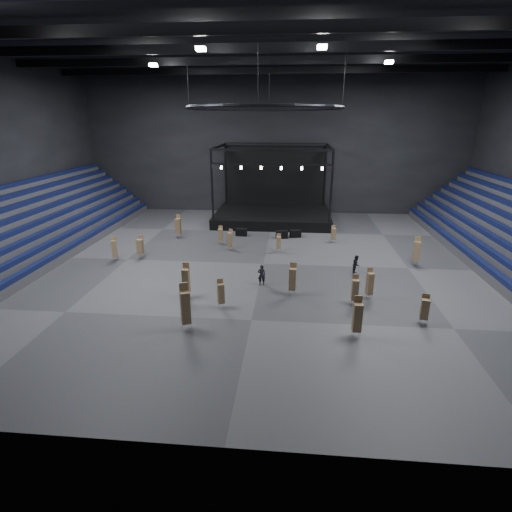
# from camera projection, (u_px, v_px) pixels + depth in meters

# --- Properties ---
(floor) EXTENTS (50.00, 50.00, 0.00)m
(floor) POSITION_uv_depth(u_px,v_px,m) (264.00, 264.00, 35.42)
(floor) COLOR #48484A
(floor) RESTS_ON ground
(ceiling) EXTENTS (50.00, 42.00, 0.20)m
(ceiling) POSITION_uv_depth(u_px,v_px,m) (265.00, 36.00, 29.52)
(ceiling) COLOR black
(ceiling) RESTS_ON wall_back
(wall_back) EXTENTS (50.00, 0.20, 18.00)m
(wall_back) POSITION_uv_depth(u_px,v_px,m) (276.00, 144.00, 52.23)
(wall_back) COLOR black
(wall_back) RESTS_ON ground
(wall_front) EXTENTS (50.00, 0.20, 18.00)m
(wall_front) POSITION_uv_depth(u_px,v_px,m) (217.00, 226.00, 12.71)
(wall_front) COLOR black
(wall_front) RESTS_ON ground
(bleachers_left) EXTENTS (7.20, 40.00, 6.40)m
(bleachers_left) POSITION_uv_depth(u_px,v_px,m) (16.00, 238.00, 36.81)
(bleachers_left) COLOR #454548
(bleachers_left) RESTS_ON floor
(stage) EXTENTS (14.00, 10.00, 9.20)m
(stage) POSITION_uv_depth(u_px,v_px,m) (273.00, 209.00, 50.22)
(stage) COLOR black
(stage) RESTS_ON floor
(truss_ring) EXTENTS (12.30, 12.30, 5.15)m
(truss_ring) POSITION_uv_depth(u_px,v_px,m) (265.00, 108.00, 31.16)
(truss_ring) COLOR black
(truss_ring) RESTS_ON ceiling
(roof_girders) EXTENTS (49.00, 30.35, 0.70)m
(roof_girders) POSITION_uv_depth(u_px,v_px,m) (265.00, 48.00, 29.78)
(roof_girders) COLOR black
(roof_girders) RESTS_ON ceiling
(floodlights) EXTENTS (28.60, 16.60, 0.25)m
(floodlights) POSITION_uv_depth(u_px,v_px,m) (261.00, 48.00, 26.21)
(floodlights) COLOR white
(floodlights) RESTS_ON roof_girders
(flight_case_left) EXTENTS (1.24, 0.69, 0.80)m
(flight_case_left) POSITION_uv_depth(u_px,v_px,m) (241.00, 232.00, 43.72)
(flight_case_left) COLOR black
(flight_case_left) RESTS_ON floor
(flight_case_mid) EXTENTS (1.35, 0.85, 0.83)m
(flight_case_mid) POSITION_uv_depth(u_px,v_px,m) (282.00, 234.00, 42.82)
(flight_case_mid) COLOR black
(flight_case_mid) RESTS_ON floor
(flight_case_right) EXTENTS (1.29, 0.88, 0.79)m
(flight_case_right) POSITION_uv_depth(u_px,v_px,m) (295.00, 234.00, 43.19)
(flight_case_right) COLOR black
(flight_case_right) RESTS_ON floor
(chair_stack_0) EXTENTS (0.52, 0.52, 2.58)m
(chair_stack_0) POSITION_uv_depth(u_px,v_px,m) (357.00, 317.00, 23.16)
(chair_stack_0) COLOR silver
(chair_stack_0) RESTS_ON floor
(chair_stack_1) EXTENTS (0.62, 0.62, 2.59)m
(chair_stack_1) POSITION_uv_depth(u_px,v_px,m) (417.00, 251.00, 34.63)
(chair_stack_1) COLOR silver
(chair_stack_1) RESTS_ON floor
(chair_stack_2) EXTENTS (0.56, 0.56, 2.07)m
(chair_stack_2) POSITION_uv_depth(u_px,v_px,m) (221.00, 293.00, 26.90)
(chair_stack_2) COLOR silver
(chair_stack_2) RESTS_ON floor
(chair_stack_3) EXTENTS (0.55, 0.55, 2.01)m
(chair_stack_3) POSITION_uv_depth(u_px,v_px,m) (425.00, 308.00, 24.71)
(chair_stack_3) COLOR silver
(chair_stack_3) RESTS_ON floor
(chair_stack_4) EXTENTS (0.44, 0.44, 2.19)m
(chair_stack_4) POSITION_uv_depth(u_px,v_px,m) (355.00, 289.00, 27.32)
(chair_stack_4) COLOR silver
(chair_stack_4) RESTS_ON floor
(chair_stack_5) EXTENTS (0.49, 0.49, 1.81)m
(chair_stack_5) POSITION_uv_depth(u_px,v_px,m) (334.00, 233.00, 41.14)
(chair_stack_5) COLOR silver
(chair_stack_5) RESTS_ON floor
(chair_stack_6) EXTENTS (0.44, 0.44, 1.84)m
(chair_stack_6) POSITION_uv_depth(u_px,v_px,m) (279.00, 242.00, 38.11)
(chair_stack_6) COLOR silver
(chair_stack_6) RESTS_ON floor
(chair_stack_7) EXTENTS (0.43, 0.43, 1.91)m
(chair_stack_7) POSITION_uv_depth(u_px,v_px,m) (220.00, 235.00, 40.61)
(chair_stack_7) COLOR silver
(chair_stack_7) RESTS_ON floor
(chair_stack_8) EXTENTS (0.56, 0.56, 2.52)m
(chair_stack_8) POSITION_uv_depth(u_px,v_px,m) (178.00, 226.00, 42.69)
(chair_stack_8) COLOR silver
(chair_stack_8) RESTS_ON floor
(chair_stack_9) EXTENTS (0.72, 0.72, 2.99)m
(chair_stack_9) POSITION_uv_depth(u_px,v_px,m) (185.00, 307.00, 23.97)
(chair_stack_9) COLOR silver
(chair_stack_9) RESTS_ON floor
(chair_stack_10) EXTENTS (0.52, 0.52, 2.35)m
(chair_stack_10) POSITION_uv_depth(u_px,v_px,m) (370.00, 283.00, 28.19)
(chair_stack_10) COLOR silver
(chair_stack_10) RESTS_ON floor
(chair_stack_11) EXTENTS (0.55, 0.55, 2.28)m
(chair_stack_11) POSITION_uv_depth(u_px,v_px,m) (114.00, 248.00, 35.77)
(chair_stack_11) COLOR silver
(chair_stack_11) RESTS_ON floor
(chair_stack_12) EXTENTS (0.55, 0.55, 2.15)m
(chair_stack_12) POSITION_uv_depth(u_px,v_px,m) (140.00, 246.00, 36.44)
(chair_stack_12) COLOR silver
(chair_stack_12) RESTS_ON floor
(chair_stack_13) EXTENTS (0.55, 0.55, 2.12)m
(chair_stack_13) POSITION_uv_depth(u_px,v_px,m) (230.00, 239.00, 38.69)
(chair_stack_13) COLOR silver
(chair_stack_13) RESTS_ON floor
(chair_stack_14) EXTENTS (0.56, 0.56, 2.45)m
(chair_stack_14) POSITION_uv_depth(u_px,v_px,m) (293.00, 279.00, 28.79)
(chair_stack_14) COLOR silver
(chair_stack_14) RESTS_ON floor
(chair_stack_15) EXTENTS (0.48, 0.48, 2.62)m
(chair_stack_15) POSITION_uv_depth(u_px,v_px,m) (186.00, 280.00, 28.32)
(chair_stack_15) COLOR silver
(chair_stack_15) RESTS_ON floor
(man_center) EXTENTS (0.64, 0.46, 1.65)m
(man_center) POSITION_uv_depth(u_px,v_px,m) (262.00, 275.00, 30.69)
(man_center) COLOR black
(man_center) RESTS_ON floor
(crew_member) EXTENTS (0.84, 0.93, 1.57)m
(crew_member) POSITION_uv_depth(u_px,v_px,m) (356.00, 264.00, 33.00)
(crew_member) COLOR black
(crew_member) RESTS_ON floor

